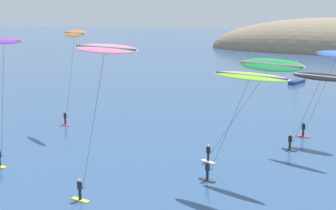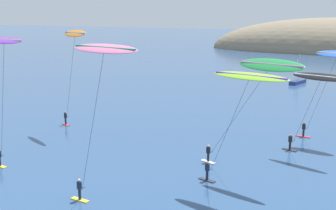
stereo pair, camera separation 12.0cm
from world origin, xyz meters
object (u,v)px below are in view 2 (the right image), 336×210
at_px(sailboat_near, 298,80).
at_px(kitesurfer_lime, 246,85).
at_px(kitesurfer_green, 265,73).
at_px(kitesurfer_purple, 3,54).
at_px(kitesurfer_blue, 335,61).
at_px(kitesurfer_orange, 74,43).
at_px(kitesurfer_pink, 102,62).
at_px(kitesurfer_black, 319,83).

relative_size(sailboat_near, kitesurfer_lime, 0.63).
bearing_deg(kitesurfer_green, kitesurfer_purple, -158.70).
distance_m(kitesurfer_lime, kitesurfer_green, 3.60).
height_order(sailboat_near, kitesurfer_blue, kitesurfer_blue).
distance_m(sailboat_near, kitesurfer_green, 50.54).
height_order(kitesurfer_orange, kitesurfer_purple, kitesurfer_orange).
relative_size(kitesurfer_pink, kitesurfer_black, 1.45).
relative_size(kitesurfer_black, kitesurfer_purple, 0.69).
bearing_deg(kitesurfer_purple, kitesurfer_orange, 101.50).
xyz_separation_m(kitesurfer_pink, kitesurfer_black, (11.89, 18.31, -3.44)).
relative_size(kitesurfer_blue, kitesurfer_orange, 0.84).
xyz_separation_m(sailboat_near, kitesurfer_lime, (3.01, -53.23, 7.76)).
bearing_deg(kitesurfer_black, kitesurfer_green, -115.34).
relative_size(kitesurfer_orange, kitesurfer_purple, 1.00).
bearing_deg(kitesurfer_purple, sailboat_near, 74.11).
relative_size(kitesurfer_orange, kitesurfer_black, 1.45).
height_order(kitesurfer_blue, kitesurfer_lime, kitesurfer_blue).
distance_m(kitesurfer_blue, kitesurfer_green, 13.72).
bearing_deg(kitesurfer_orange, kitesurfer_blue, 16.02).
distance_m(kitesurfer_blue, kitesurfer_lime, 17.26).
bearing_deg(kitesurfer_purple, kitesurfer_green, 21.30).
xyz_separation_m(kitesurfer_blue, kitesurfer_green, (-4.48, -12.97, 0.19)).
height_order(kitesurfer_orange, kitesurfer_black, kitesurfer_orange).
bearing_deg(kitesurfer_lime, kitesurfer_orange, 158.54).
relative_size(kitesurfer_pink, kitesurfer_orange, 1.00).
relative_size(kitesurfer_blue, kitesurfer_black, 1.21).
bearing_deg(kitesurfer_orange, sailboat_near, 66.88).
bearing_deg(sailboat_near, kitesurfer_blue, -77.47).
height_order(kitesurfer_blue, kitesurfer_purple, kitesurfer_purple).
bearing_deg(kitesurfer_pink, kitesurfer_lime, 43.78).
xyz_separation_m(sailboat_near, kitesurfer_orange, (-19.03, -44.57, 9.55)).
height_order(sailboat_near, kitesurfer_purple, kitesurfer_purple).
relative_size(sailboat_near, kitesurfer_black, 0.73).
relative_size(sailboat_near, kitesurfer_orange, 0.50).
xyz_separation_m(kitesurfer_pink, kitesurfer_orange, (-14.33, 16.04, -0.37)).
height_order(kitesurfer_orange, kitesurfer_lime, kitesurfer_orange).
bearing_deg(kitesurfer_lime, sailboat_near, 93.24).
bearing_deg(kitesurfer_pink, kitesurfer_orange, 131.78).
relative_size(kitesurfer_blue, kitesurfer_purple, 0.84).
xyz_separation_m(kitesurfer_blue, kitesurfer_orange, (-27.19, -7.81, 1.47)).
bearing_deg(kitesurfer_black, sailboat_near, 99.66).
xyz_separation_m(kitesurfer_lime, kitesurfer_purple, (-19.40, -4.32, 1.92)).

